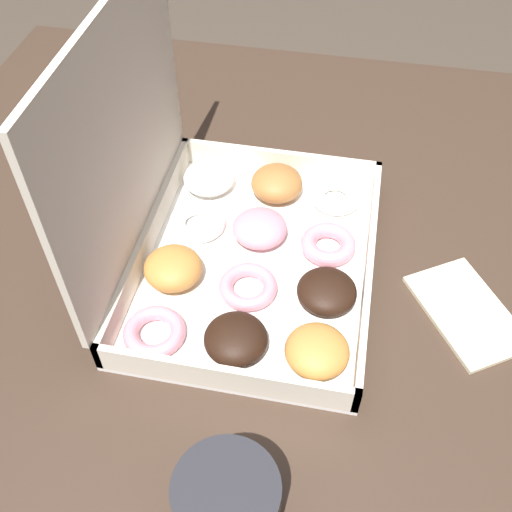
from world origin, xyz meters
name	(u,v)px	position (x,y,z in m)	size (l,w,h in m)	color
ground_plane	(239,466)	(0.00, 0.00, 0.00)	(8.00, 8.00, 0.00)	#42382D
dining_table	(230,292)	(0.00, 0.00, 0.64)	(1.01, 1.01, 0.73)	#38281E
donut_box	(230,233)	(-0.02, -0.01, 0.79)	(0.37, 0.30, 0.33)	white
coffee_mug	(228,508)	(-0.34, -0.08, 0.78)	(0.09, 0.09, 0.10)	#232328
paper_napkin	(467,312)	(-0.05, -0.31, 0.74)	(0.17, 0.15, 0.01)	beige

